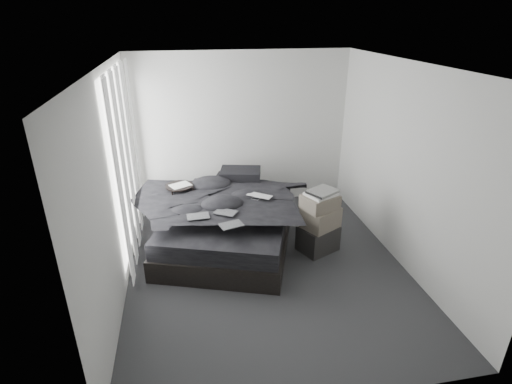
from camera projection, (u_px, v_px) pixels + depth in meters
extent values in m
cube|color=#303032|center=(267.00, 267.00, 5.36)|extent=(3.60, 4.20, 0.01)
cube|color=white|center=(270.00, 65.00, 4.29)|extent=(3.60, 4.20, 0.01)
cube|color=silver|center=(242.00, 131.00, 6.71)|extent=(3.60, 0.01, 2.60)
cube|color=silver|center=(328.00, 282.00, 2.94)|extent=(3.60, 0.01, 2.60)
cube|color=silver|center=(113.00, 188.00, 4.52)|extent=(0.01, 4.20, 2.60)
cube|color=silver|center=(405.00, 168.00, 5.13)|extent=(0.01, 4.20, 2.60)
cube|color=white|center=(124.00, 158.00, 5.31)|extent=(0.02, 2.00, 2.30)
cube|color=white|center=(128.00, 163.00, 5.35)|extent=(0.06, 2.12, 2.48)
cube|color=black|center=(229.00, 233.00, 5.87)|extent=(2.33, 2.67, 0.30)
cube|color=black|center=(229.00, 217.00, 5.76)|extent=(2.24, 2.59, 0.24)
imported|color=black|center=(228.00, 203.00, 5.60)|extent=(2.18, 2.34, 0.26)
cube|color=black|center=(236.00, 181.00, 6.47)|extent=(0.79, 0.65, 0.15)
cube|color=black|center=(240.00, 174.00, 6.38)|extent=(0.71, 0.56, 0.14)
imported|color=silver|center=(258.00, 192.00, 5.59)|extent=(0.43, 0.40, 0.03)
cube|color=black|center=(198.00, 211.00, 5.09)|extent=(0.29, 0.20, 0.01)
cube|color=black|center=(225.00, 206.00, 5.20)|extent=(0.34, 0.30, 0.01)
cube|color=black|center=(231.00, 218.00, 4.88)|extent=(0.32, 0.26, 0.01)
cylinder|color=black|center=(181.00, 209.00, 6.10)|extent=(0.52, 0.52, 0.76)
cube|color=white|center=(180.00, 185.00, 5.94)|extent=(0.36, 0.33, 0.02)
cube|color=black|center=(180.00, 240.00, 5.85)|extent=(0.20, 0.25, 0.15)
cube|color=black|center=(318.00, 238.00, 5.68)|extent=(0.63, 0.57, 0.37)
cube|color=#6B6155|center=(321.00, 218.00, 5.54)|extent=(0.60, 0.56, 0.29)
cube|color=#6B6155|center=(320.00, 202.00, 5.44)|extent=(0.56, 0.51, 0.20)
cube|color=silver|center=(321.00, 194.00, 5.40)|extent=(0.48, 0.44, 0.04)
cube|color=silver|center=(322.00, 191.00, 5.38)|extent=(0.47, 0.45, 0.04)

